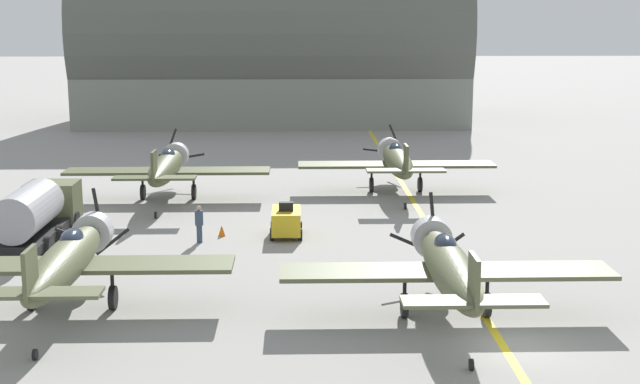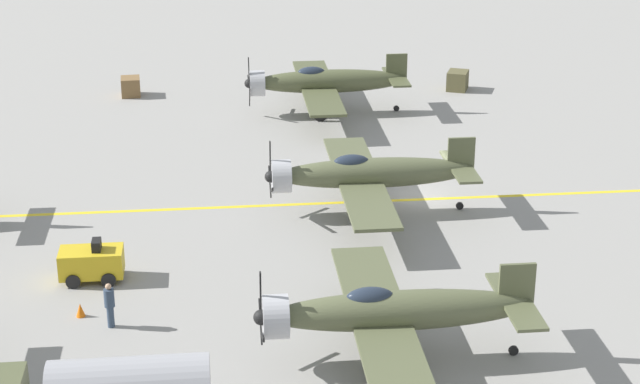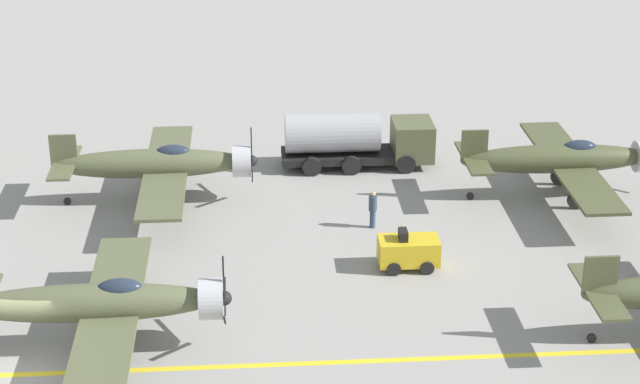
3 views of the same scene
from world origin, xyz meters
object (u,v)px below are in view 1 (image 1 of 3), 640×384
object	(u,v)px
tow_tractor	(286,221)
ground_crew_inspecting	(199,222)
fuel_tanker	(37,212)
airplane_far_center	(397,161)
airplane_far_left	(167,167)
airplane_mid_left	(68,260)
hangar	(274,45)
traffic_cone	(222,231)
airplane_mid_center	(448,266)

from	to	relation	value
tow_tractor	ground_crew_inspecting	xyz separation A→B (m)	(-4.16, -1.06, 0.20)
tow_tractor	fuel_tanker	bearing A→B (deg)	-175.33
airplane_far_center	tow_tractor	xyz separation A→B (m)	(-6.63, -10.63, -1.22)
airplane_far_left	tow_tractor	bearing A→B (deg)	-39.86
airplane_mid_left	hangar	distance (m)	60.67
hangar	ground_crew_inspecting	bearing A→B (deg)	-92.78
airplane_far_left	tow_tractor	world-z (taller)	airplane_far_left
tow_tractor	ground_crew_inspecting	size ratio (longest dim) A/B	1.43
traffic_cone	hangar	distance (m)	49.34
fuel_tanker	tow_tractor	distance (m)	11.95
fuel_tanker	airplane_far_left	bearing A→B (deg)	63.56
fuel_tanker	hangar	xyz separation A→B (m)	(10.15, 49.91, 6.15)
airplane_mid_left	fuel_tanker	xyz separation A→B (m)	(-4.05, 10.18, -0.50)
airplane_far_center	hangar	world-z (taller)	hangar
tow_tractor	traffic_cone	distance (m)	3.24
airplane_mid_left	fuel_tanker	world-z (taller)	airplane_mid_left
ground_crew_inspecting	airplane_mid_left	bearing A→B (deg)	-110.01
airplane_mid_left	tow_tractor	bearing A→B (deg)	52.16
hangar	fuel_tanker	bearing A→B (deg)	-101.49
fuel_tanker	tow_tractor	xyz separation A→B (m)	(11.89, 0.97, -0.72)
hangar	airplane_mid_left	bearing A→B (deg)	-95.80
tow_tractor	traffic_cone	world-z (taller)	tow_tractor
fuel_tanker	airplane_far_center	bearing A→B (deg)	32.07
airplane_mid_left	ground_crew_inspecting	xyz separation A→B (m)	(3.68, 10.09, -1.02)
airplane_far_left	traffic_cone	size ratio (longest dim) A/B	21.82
airplane_far_center	traffic_cone	world-z (taller)	airplane_far_center
airplane_mid_center	traffic_cone	size ratio (longest dim) A/B	21.82
fuel_tanker	hangar	bearing A→B (deg)	78.51
airplane_mid_center	ground_crew_inspecting	size ratio (longest dim) A/B	6.60
airplane_far_center	tow_tractor	world-z (taller)	airplane_far_center
airplane_mid_left	traffic_cone	world-z (taller)	airplane_mid_left
fuel_tanker	traffic_cone	world-z (taller)	fuel_tanker
ground_crew_inspecting	traffic_cone	distance (m)	1.73
airplane_mid_center	hangar	distance (m)	62.01
ground_crew_inspecting	tow_tractor	bearing A→B (deg)	14.30
airplane_mid_center	airplane_mid_left	bearing A→B (deg)	159.11
airplane_far_left	hangar	xyz separation A→B (m)	(5.33, 40.22, 5.65)
airplane_mid_center	tow_tractor	world-z (taller)	airplane_mid_center
hangar	airplane_far_left	bearing A→B (deg)	-97.55
airplane_far_left	fuel_tanker	world-z (taller)	airplane_far_left
ground_crew_inspecting	fuel_tanker	bearing A→B (deg)	179.33
fuel_tanker	tow_tractor	bearing A→B (deg)	4.67
airplane_far_left	airplane_mid_left	xyz separation A→B (m)	(-0.77, -19.87, -0.00)
ground_crew_inspecting	airplane_far_left	bearing A→B (deg)	106.54
airplane_far_center	fuel_tanker	bearing A→B (deg)	-148.29
hangar	airplane_far_center	bearing A→B (deg)	-77.69
traffic_cone	hangar	xyz separation A→B (m)	(1.46, 48.76, 7.39)
fuel_tanker	tow_tractor	size ratio (longest dim) A/B	3.08
fuel_tanker	ground_crew_inspecting	distance (m)	7.74
airplane_mid_left	ground_crew_inspecting	size ratio (longest dim) A/B	6.60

